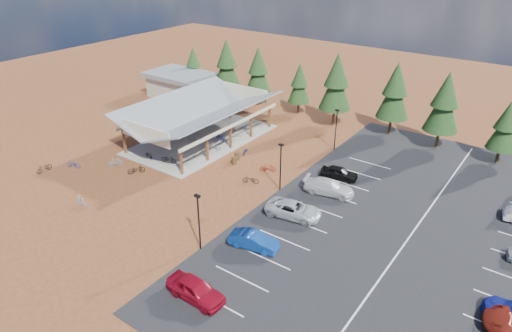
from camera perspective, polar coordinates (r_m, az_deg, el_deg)
name	(u,v)px	position (r m, az deg, el deg)	size (l,w,h in m)	color
ground	(229,184)	(47.68, -3.36, -2.22)	(140.00, 140.00, 0.00)	#563716
asphalt_lot	(415,230)	(42.82, 19.22, -7.54)	(27.00, 44.00, 0.04)	black
concrete_pad	(202,139)	(58.32, -6.73, 3.35)	(10.60, 18.60, 0.10)	gray
bike_pavilion	(201,111)	(56.93, -6.93, 6.83)	(11.65, 19.40, 4.97)	brown
outbuilding	(182,85)	(74.26, -9.25, 10.01)	(11.00, 7.00, 3.90)	#ADA593
lamp_post_0	(199,218)	(36.90, -7.18, -6.51)	(0.50, 0.25, 5.14)	black
lamp_post_1	(281,164)	(45.12, 3.09, 0.28)	(0.50, 0.25, 5.14)	black
lamp_post_2	(336,127)	(54.76, 9.97, 4.84)	(0.50, 0.25, 5.14)	black
trash_bin_0	(234,160)	(51.52, -2.74, 0.70)	(0.60, 0.60, 0.90)	#453118
trash_bin_1	(237,156)	(52.56, -2.40, 1.27)	(0.60, 0.60, 0.90)	#453118
pine_0	(194,64)	(76.63, -7.81, 12.47)	(3.10, 3.10, 7.21)	#382314
pine_1	(227,63)	(71.11, -3.69, 12.68)	(4.05, 4.05, 9.45)	#382314
pine_2	(258,70)	(68.73, 0.26, 11.90)	(3.79, 3.79, 8.83)	#382314
pine_3	(299,83)	(65.76, 5.44, 10.24)	(3.14, 3.14, 7.31)	#382314
pine_4	(336,82)	(61.56, 10.02, 10.29)	(4.21, 4.21, 9.82)	#382314
pine_5	(395,91)	(60.34, 16.98, 8.97)	(4.05, 4.05, 9.44)	#382314
pine_6	(445,102)	(57.96, 22.52, 7.37)	(4.06, 4.06, 9.46)	#382314
pine_7	(506,126)	(57.10, 28.77, 4.44)	(3.19, 3.19, 7.44)	#382314
bike_0	(149,155)	(54.07, -13.25, 1.35)	(0.54, 1.54, 0.81)	black
bike_1	(191,137)	(57.92, -8.08, 3.64)	(0.43, 1.54, 0.93)	#92949A
bike_2	(209,123)	(62.21, -5.94, 5.40)	(0.56, 1.61, 0.84)	navy
bike_3	(227,114)	(64.93, -3.62, 6.49)	(0.46, 1.65, 0.99)	maroon
bike_4	(169,159)	(52.37, -10.86, 0.85)	(0.65, 1.87, 0.98)	black
bike_5	(214,146)	(54.88, -5.30, 2.49)	(0.47, 1.66, 1.00)	gray
bike_6	(220,137)	(57.36, -4.50, 3.64)	(0.66, 1.89, 0.99)	navy
bike_7	(231,127)	(60.35, -3.16, 4.90)	(0.48, 1.69, 1.02)	maroon
bike_8	(44,168)	(54.87, -24.96, -0.20)	(0.65, 1.86, 0.98)	black
bike_9	(116,162)	(53.30, -17.14, 0.46)	(0.48, 1.70, 1.02)	gray
bike_10	(73,164)	(54.50, -21.87, 0.21)	(0.62, 1.76, 0.93)	navy
bike_12	(136,169)	(51.12, -14.75, -0.39)	(0.66, 1.88, 0.99)	black
bike_13	(81,202)	(46.56, -20.98, -4.17)	(0.50, 1.77, 1.06)	#91949A
bike_14	(245,151)	(53.95, -1.35, 1.94)	(0.54, 1.55, 0.81)	navy
bike_15	(268,168)	(49.74, 1.50, -0.20)	(0.48, 1.71, 1.03)	#9A190C
bike_16	(251,180)	(47.45, -0.67, -1.71)	(0.60, 1.72, 0.90)	black
car_0	(196,290)	(33.58, -7.55, -15.07)	(1.86, 4.63, 1.58)	maroon
car_1	(254,241)	(37.96, -0.26, -9.31)	(1.48, 4.23, 1.39)	navy
car_2	(293,210)	(41.99, 4.71, -5.45)	(2.38, 5.16, 1.43)	#B3B7BA
car_3	(329,187)	(45.99, 9.10, -2.62)	(2.04, 5.03, 1.46)	silver
car_4	(339,173)	(49.05, 10.37, -0.83)	(1.57, 3.91, 1.33)	black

